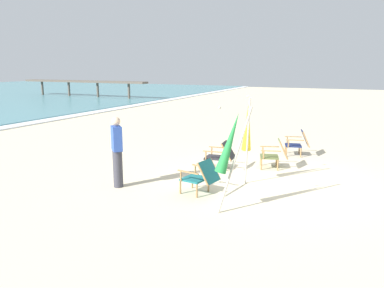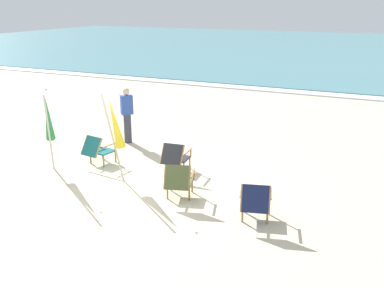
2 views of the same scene
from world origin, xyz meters
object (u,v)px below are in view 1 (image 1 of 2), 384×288
Objects in this scene: beach_chair_back_left at (201,176)px; umbrella_furled_yellow at (247,127)px; beach_chair_front_left at (299,142)px; person_near_chairs at (117,151)px; umbrella_furled_green at (230,144)px; beach_chair_mid_center at (275,153)px; beach_chair_back_right at (221,154)px.

umbrella_furled_yellow is (1.05, -0.69, 0.95)m from beach_chair_back_left.
beach_chair_back_left is 1.58m from umbrella_furled_yellow.
beach_chair_front_left is (4.57, -1.32, 0.01)m from beach_chair_back_left.
beach_chair_front_left is 0.52× the size of person_near_chairs.
person_near_chairs is at bearing 99.80° from beach_chair_back_left.
beach_chair_front_left is 5.90m from person_near_chairs.
umbrella_furled_yellow is 1.77m from umbrella_furled_green.
beach_chair_mid_center is 3.62m from umbrella_furled_green.
beach_chair_mid_center is (2.79, -0.99, 0.01)m from beach_chair_back_left.
beach_chair_back_left is 0.41× the size of umbrella_furled_yellow.
umbrella_furled_yellow is (-1.74, 0.30, 0.94)m from beach_chair_mid_center.
beach_chair_back_right is at bearing 119.47° from beach_chair_mid_center.
beach_chair_back_right is at bearing 8.59° from beach_chair_back_left.
umbrella_furled_yellow reaches higher than umbrella_furled_green.
person_near_chairs is at bearing 136.87° from beach_chair_mid_center.
beach_chair_front_left is 0.40× the size of umbrella_furled_yellow.
person_near_chairs is (0.38, 2.82, -0.50)m from umbrella_furled_green.
umbrella_furled_green is (-3.50, 0.11, 0.91)m from beach_chair_mid_center.
umbrella_furled_yellow reaches higher than beach_chair_mid_center.
beach_chair_mid_center is 4.30m from person_near_chairs.
beach_chair_back_right is 1.71m from umbrella_furled_yellow.
beach_chair_back_left is 0.99× the size of beach_chair_mid_center.
umbrella_furled_yellow is at bearing 170.30° from beach_chair_mid_center.
beach_chair_back_left is 1.01× the size of beach_chair_front_left.
umbrella_furled_green is at bearing -97.64° from person_near_chairs.
beach_chair_mid_center is at bearing -43.13° from person_near_chairs.
umbrella_furled_yellow is 3.02m from person_near_chairs.
beach_chair_front_left is at bearing -33.58° from person_near_chairs.
person_near_chairs is at bearing 117.78° from umbrella_furled_yellow.
beach_chair_back_left is at bearing 163.91° from beach_chair_front_left.
beach_chair_front_left is 1.81m from beach_chair_mid_center.
beach_chair_mid_center is 0.53× the size of person_near_chairs.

